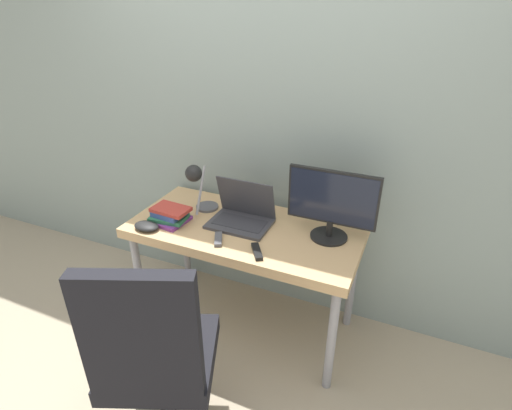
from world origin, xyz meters
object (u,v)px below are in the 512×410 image
object	(u,v)px
book_stack	(170,215)
laptop	(242,215)
office_chair	(154,352)
desk_lamp	(197,182)
game_controller	(146,226)
monitor	(332,203)

from	to	relation	value
book_stack	laptop	bearing A→B (deg)	21.99
office_chair	laptop	bearing A→B (deg)	90.15
laptop	desk_lamp	distance (m)	0.33
desk_lamp	game_controller	xyz separation A→B (m)	(-0.19, -0.28, -0.20)
game_controller	laptop	bearing A→B (deg)	31.26
desk_lamp	office_chair	xyz separation A→B (m)	(0.29, -0.91, -0.39)
desk_lamp	book_stack	distance (m)	0.26
monitor	book_stack	world-z (taller)	monitor
laptop	office_chair	world-z (taller)	office_chair
laptop	book_stack	xyz separation A→B (m)	(-0.41, -0.16, -0.01)
laptop	book_stack	distance (m)	0.44
game_controller	monitor	bearing A→B (deg)	18.93
monitor	office_chair	bearing A→B (deg)	-118.30
desk_lamp	book_stack	xyz separation A→B (m)	(-0.12, -0.15, -0.18)
monitor	office_chair	size ratio (longest dim) A/B	0.45
laptop	monitor	size ratio (longest dim) A/B	0.73
office_chair	game_controller	size ratio (longest dim) A/B	7.05
office_chair	game_controller	world-z (taller)	office_chair
office_chair	book_stack	world-z (taller)	office_chair
office_chair	book_stack	size ratio (longest dim) A/B	4.56
monitor	game_controller	world-z (taller)	monitor
laptop	monitor	xyz separation A→B (m)	(0.53, 0.05, 0.17)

